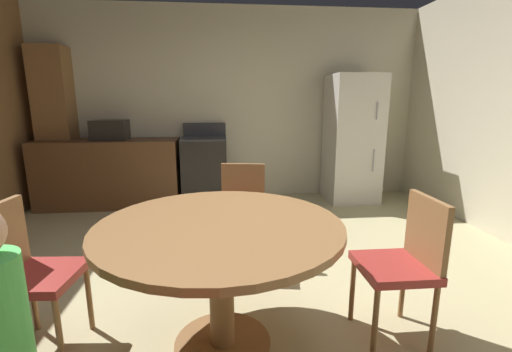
# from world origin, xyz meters

# --- Properties ---
(ground_plane) EXTENTS (14.00, 14.00, 0.00)m
(ground_plane) POSITION_xyz_m (0.00, 0.00, 0.00)
(ground_plane) COLOR tan
(wall_back) EXTENTS (5.73, 0.12, 2.70)m
(wall_back) POSITION_xyz_m (0.00, 3.01, 1.35)
(wall_back) COLOR beige
(wall_back) RESTS_ON ground
(kitchen_counter) EXTENTS (1.84, 0.60, 0.90)m
(kitchen_counter) POSITION_xyz_m (-1.65, 2.61, 0.45)
(kitchen_counter) COLOR brown
(kitchen_counter) RESTS_ON ground
(pantry_column) EXTENTS (0.44, 0.36, 2.10)m
(pantry_column) POSITION_xyz_m (-2.35, 2.79, 1.05)
(pantry_column) COLOR olive
(pantry_column) RESTS_ON ground
(oven_range) EXTENTS (0.60, 0.60, 1.10)m
(oven_range) POSITION_xyz_m (-0.38, 2.61, 0.47)
(oven_range) COLOR black
(oven_range) RESTS_ON ground
(refrigerator) EXTENTS (0.68, 0.68, 1.76)m
(refrigerator) POSITION_xyz_m (1.69, 2.56, 0.88)
(refrigerator) COLOR silver
(refrigerator) RESTS_ON ground
(microwave) EXTENTS (0.44, 0.32, 0.26)m
(microwave) POSITION_xyz_m (-1.61, 2.61, 1.03)
(microwave) COLOR black
(microwave) RESTS_ON kitchen_counter
(dining_table) EXTENTS (1.33, 1.33, 0.76)m
(dining_table) POSITION_xyz_m (-0.15, -0.34, 0.61)
(dining_table) COLOR olive
(dining_table) RESTS_ON ground
(chair_north) EXTENTS (0.46, 0.46, 0.87)m
(chair_north) POSITION_xyz_m (0.02, 0.72, 0.50)
(chair_north) COLOR olive
(chair_north) RESTS_ON ground
(chair_east) EXTENTS (0.40, 0.40, 0.87)m
(chair_east) POSITION_xyz_m (0.92, -0.35, 0.50)
(chair_east) COLOR olive
(chair_east) RESTS_ON ground
(chair_west) EXTENTS (0.43, 0.43, 0.87)m
(chair_west) POSITION_xyz_m (-1.22, -0.25, 0.50)
(chair_west) COLOR olive
(chair_west) RESTS_ON ground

